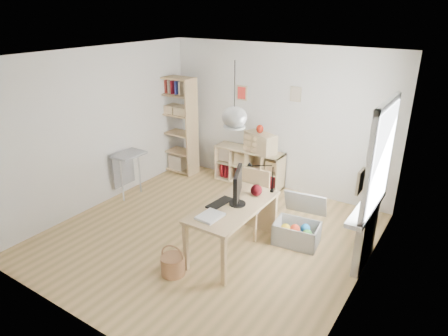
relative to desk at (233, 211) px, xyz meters
The scene contains 20 objects.
ground 0.87m from the desk, 164.74° to the left, with size 4.50×4.50×0.00m, color tan.
room_shell 1.34m from the desk, 164.74° to the left, with size 4.50×4.50×4.50m.
window_unit 2.04m from the desk, 24.12° to the left, with size 0.07×1.16×1.46m.
radiator 1.82m from the desk, 24.58° to the left, with size 0.10×0.80×0.80m, color silver.
windowsill 1.77m from the desk, 25.25° to the left, with size 0.22×1.20×0.06m, color white.
desk is the anchor object (origin of this frame).
cube_shelf 2.48m from the desk, 114.61° to the left, with size 1.40×0.38×0.72m.
tall_bookshelf 3.27m from the desk, 142.99° to the left, with size 0.80×0.38×2.00m.
side_table 2.64m from the desk, 169.06° to the left, with size 0.40×0.55×0.85m.
chair 0.67m from the desk, 98.31° to the left, with size 0.52×0.52×0.99m.
wicker_basket 1.09m from the desk, 114.09° to the right, with size 0.32×0.32×0.44m.
storage_chest 1.11m from the desk, 48.93° to the left, with size 0.73×0.80×0.68m.
monitor 0.38m from the desk, 57.96° to the left, with size 0.29×0.55×0.51m.
keyboard 0.22m from the desk, 160.71° to the right, with size 0.16×0.43×0.02m, color black.
task_lamp 0.73m from the desk, 84.72° to the left, with size 0.40×0.15×0.42m.
yarn_ball 0.49m from the desk, 75.16° to the left, with size 0.17×0.17×0.17m, color #4D0A0F.
paper_tray 0.47m from the desk, 99.24° to the right, with size 0.27×0.33×0.03m, color white.
drawer_chest 2.33m from the desk, 109.25° to the left, with size 0.64×0.29×0.36m, color beige.
red_vase 2.38m from the desk, 109.79° to the left, with size 0.13×0.13×0.16m, color #A11D0D.
potted_plant 1.89m from the desk, 32.54° to the left, with size 0.26×0.22×0.29m, color #2D6224.
Camera 1 is at (3.12, -4.32, 3.31)m, focal length 32.00 mm.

